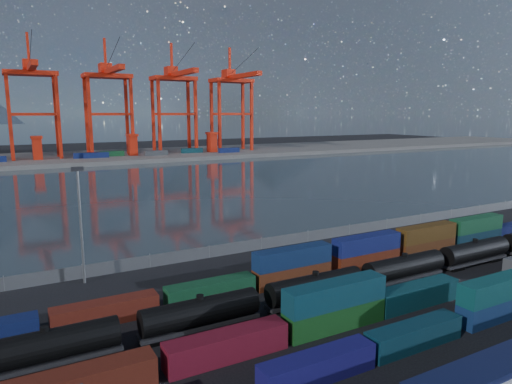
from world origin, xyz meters
TOP-DOWN VIEW (x-y plane):
  - ground at (0.00, 0.00)m, footprint 700.00×700.00m
  - harbor_water at (0.00, 105.00)m, footprint 700.00×700.00m
  - far_quay at (0.00, 210.00)m, footprint 700.00×70.00m
  - distant_mountains at (63.02, 1600.00)m, footprint 2470.00×1100.00m
  - container_row_south at (-17.67, -9.30)m, footprint 138.89×2.37m
  - container_row_mid at (7.14, -2.09)m, footprint 141.50×2.56m
  - container_row_north at (11.01, 11.76)m, footprint 140.61×2.42m
  - tanker_string at (2.20, 4.42)m, footprint 122.30×2.96m
  - waterfront_fence at (-0.00, 28.00)m, footprint 160.12×0.12m
  - yard_light_mast at (-30.00, 26.00)m, footprint 1.60×0.40m
  - gantry_cranes at (-7.50, 203.38)m, footprint 198.48×45.08m
  - quay_containers at (-11.00, 195.46)m, footprint 172.58×10.99m
  - straddle_carriers at (-2.50, 200.00)m, footprint 140.00×7.00m

SIDE VIEW (x-z plane):
  - ground at x=0.00m, z-range 0.00..0.00m
  - harbor_water at x=0.00m, z-range 0.01..0.01m
  - far_quay at x=0.00m, z-range 0.00..2.00m
  - waterfront_fence at x=0.00m, z-range -0.10..2.10m
  - container_row_mid at x=7.14m, z-range -0.91..4.54m
  - container_row_north at x=11.01m, z-range -0.60..4.56m
  - container_row_south at x=-17.67m, z-range -0.42..4.63m
  - tanker_string at x=2.20m, z-range 0.01..4.25m
  - quay_containers at x=-11.00m, z-range 2.00..4.60m
  - straddle_carriers at x=-2.50m, z-range 2.27..13.37m
  - yard_light_mast at x=-30.00m, z-range 1.00..17.60m
  - gantry_cranes at x=-7.50m, z-range 6.90..67.95m
  - distant_mountains at x=63.02m, z-range -39.71..480.29m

